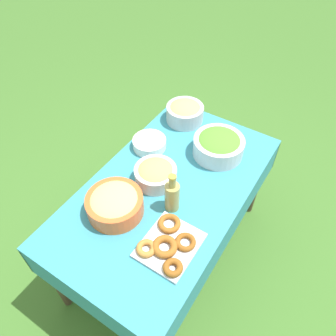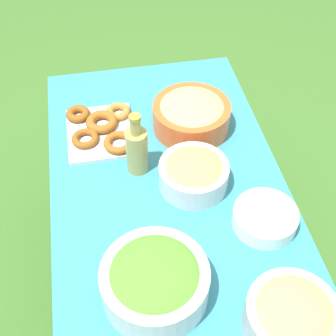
% 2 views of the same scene
% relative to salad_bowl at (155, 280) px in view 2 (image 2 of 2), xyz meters
% --- Properties ---
extents(ground_plane, '(14.00, 14.00, 0.00)m').
position_rel_salad_bowl_xyz_m(ground_plane, '(0.39, -0.11, -0.80)').
color(ground_plane, '#3D6B28').
extents(picnic_table, '(1.43, 0.81, 0.73)m').
position_rel_salad_bowl_xyz_m(picnic_table, '(0.39, -0.11, -0.17)').
color(picnic_table, teal).
rests_on(picnic_table, ground_plane).
extents(salad_bowl, '(0.31, 0.31, 0.14)m').
position_rel_salad_bowl_xyz_m(salad_bowl, '(0.00, 0.00, 0.00)').
color(salad_bowl, silver).
rests_on(salad_bowl, picnic_table).
extents(pasta_bowl, '(0.30, 0.30, 0.13)m').
position_rel_salad_bowl_xyz_m(pasta_bowl, '(0.67, -0.25, -0.01)').
color(pasta_bowl, '#E05B28').
rests_on(pasta_bowl, picnic_table).
extents(donut_platter, '(0.34, 0.29, 0.05)m').
position_rel_salad_bowl_xyz_m(donut_platter, '(0.70, 0.09, -0.05)').
color(donut_platter, silver).
rests_on(donut_platter, picnic_table).
extents(plate_stack, '(0.21, 0.21, 0.06)m').
position_rel_salad_bowl_xyz_m(plate_stack, '(0.18, -0.39, -0.04)').
color(plate_stack, white).
rests_on(plate_stack, picnic_table).
extents(olive_oil_bottle, '(0.08, 0.08, 0.25)m').
position_rel_salad_bowl_xyz_m(olive_oil_bottle, '(0.49, -0.02, 0.03)').
color(olive_oil_bottle, '#998E4C').
rests_on(olive_oil_bottle, picnic_table).
extents(bread_bowl, '(0.25, 0.25, 0.13)m').
position_rel_salad_bowl_xyz_m(bread_bowl, '(-0.17, -0.34, -0.00)').
color(bread_bowl, '#B2B7BC').
rests_on(bread_bowl, picnic_table).
extents(fruit_bowl, '(0.24, 0.24, 0.11)m').
position_rel_salad_bowl_xyz_m(fruit_bowl, '(0.38, -0.20, -0.01)').
color(fruit_bowl, silver).
rests_on(fruit_bowl, picnic_table).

